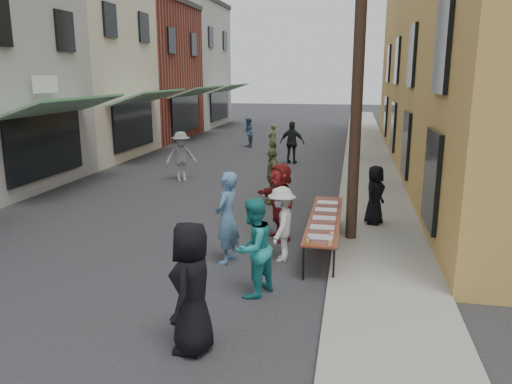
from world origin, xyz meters
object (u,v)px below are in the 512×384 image
at_px(serving_table, 325,219).
at_px(guest_front_a, 192,288).
at_px(utility_pole_far, 357,65).
at_px(utility_pole_mid, 357,61).
at_px(server, 375,195).
at_px(catering_tray_sausage, 320,239).
at_px(guest_front_c, 253,248).
at_px(utility_pole_near, 359,47).

relative_size(serving_table, guest_front_a, 2.07).
relative_size(utility_pole_far, guest_front_a, 4.65).
relative_size(utility_pole_mid, server, 5.85).
distance_m(catering_tray_sausage, guest_front_a, 3.45).
xyz_separation_m(serving_table, guest_front_c, (-1.12, -2.72, 0.19)).
bearing_deg(utility_pole_near, serving_table, -132.43).
distance_m(utility_pole_far, serving_table, 24.95).
bearing_deg(utility_pole_far, utility_pole_near, -90.00).
relative_size(utility_pole_near, catering_tray_sausage, 18.00).
bearing_deg(guest_front_c, server, 179.09).
relative_size(utility_pole_far, server, 5.85).
relative_size(serving_table, server, 2.60).
bearing_deg(serving_table, utility_pole_far, 88.62).
xyz_separation_m(serving_table, server, (1.17, 1.96, 0.16)).
bearing_deg(utility_pole_near, guest_front_c, -116.97).
height_order(utility_pole_mid, guest_front_c, utility_pole_mid).
distance_m(catering_tray_sausage, server, 3.80).
relative_size(serving_table, catering_tray_sausage, 8.00).
bearing_deg(utility_pole_mid, catering_tray_sausage, -92.38).
xyz_separation_m(guest_front_a, server, (2.78, 6.66, -0.10)).
distance_m(utility_pole_mid, utility_pole_far, 12.00).
height_order(utility_pole_far, serving_table, utility_pole_far).
relative_size(catering_tray_sausage, guest_front_c, 0.28).
height_order(guest_front_c, server, guest_front_c).
height_order(utility_pole_mid, server, utility_pole_mid).
xyz_separation_m(utility_pole_far, server, (0.58, -22.69, -3.63)).
distance_m(utility_pole_near, server, 3.90).
bearing_deg(guest_front_a, server, 158.64).
bearing_deg(utility_pole_near, server, 66.31).
bearing_deg(utility_pole_far, catering_tray_sausage, -91.29).
bearing_deg(server, utility_pole_far, 25.34).
relative_size(utility_pole_mid, serving_table, 2.25).
xyz_separation_m(catering_tray_sausage, guest_front_c, (-1.12, -1.07, 0.11)).
distance_m(guest_front_a, server, 7.21).
xyz_separation_m(catering_tray_sausage, guest_front_a, (-1.61, -3.04, 0.18)).
height_order(utility_pole_far, server, utility_pole_far).
bearing_deg(catering_tray_sausage, server, 72.06).
xyz_separation_m(guest_front_a, guest_front_c, (0.49, 1.98, -0.07)).
xyz_separation_m(utility_pole_near, utility_pole_far, (0.00, 24.00, 0.00)).
xyz_separation_m(utility_pole_far, guest_front_a, (-2.20, -29.34, -3.53)).
bearing_deg(catering_tray_sausage, guest_front_a, -117.86).
bearing_deg(guest_front_c, catering_tray_sausage, 158.77).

